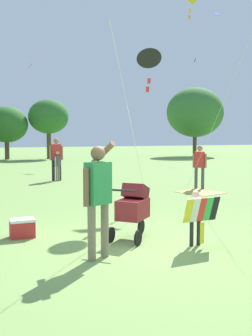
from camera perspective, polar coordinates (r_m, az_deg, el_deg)
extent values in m
plane|color=#75994C|center=(6.81, 2.81, -11.46)|extent=(120.00, 120.00, 0.00)
cylinder|color=brown|center=(32.97, -16.79, 2.44)|extent=(0.36, 0.36, 1.43)
ellipsoid|color=#2D6628|center=(32.97, -16.87, 6.02)|extent=(3.37, 3.03, 2.86)
cylinder|color=brown|center=(33.08, -11.06, 3.17)|extent=(0.36, 0.36, 2.14)
ellipsoid|color=#2D6628|center=(33.11, -11.12, 7.30)|extent=(3.28, 2.95, 2.79)
cylinder|color=brown|center=(37.38, 9.88, 3.16)|extent=(0.36, 0.36, 1.90)
ellipsoid|color=#387033|center=(37.43, 9.95, 7.92)|extent=(5.38, 4.85, 4.58)
cylinder|color=#232328|center=(7.04, 10.44, -9.03)|extent=(0.07, 0.07, 0.47)
cylinder|color=#232328|center=(6.95, 9.44, -9.18)|extent=(0.07, 0.07, 0.47)
cube|color=silver|center=(6.91, 9.99, -5.78)|extent=(0.21, 0.14, 0.35)
cylinder|color=beige|center=(6.99, 10.85, -5.88)|extent=(0.05, 0.05, 0.31)
cylinder|color=beige|center=(6.84, 9.11, -6.08)|extent=(0.05, 0.05, 0.31)
sphere|color=beige|center=(6.87, 10.02, -3.73)|extent=(0.12, 0.12, 0.12)
cube|color=black|center=(6.92, 12.65, -5.71)|extent=(0.14, 0.16, 0.42)
cube|color=green|center=(6.84, 11.78, -5.82)|extent=(0.14, 0.16, 0.42)
cube|color=red|center=(6.76, 10.88, -5.92)|extent=(0.14, 0.16, 0.42)
cube|color=white|center=(6.69, 9.97, -6.03)|extent=(0.14, 0.16, 0.42)
cube|color=yellow|center=(6.61, 9.03, -6.14)|extent=(0.14, 0.16, 0.42)
cube|color=yellow|center=(6.83, 10.93, -9.23)|extent=(0.08, 0.02, 0.36)
cylinder|color=#7F705B|center=(6.07, -4.98, -9.31)|extent=(0.12, 0.12, 0.86)
cylinder|color=#7F705B|center=(6.24, -3.10, -8.91)|extent=(0.12, 0.12, 0.86)
cube|color=#2D8C4C|center=(6.02, -4.06, -2.18)|extent=(0.44, 0.36, 0.64)
cylinder|color=brown|center=(5.88, -5.76, -2.80)|extent=(0.09, 0.09, 0.57)
cylinder|color=brown|center=(6.25, -3.36, 2.12)|extent=(0.29, 0.51, 0.40)
sphere|color=brown|center=(5.99, -4.09, 2.14)|extent=(0.22, 0.22, 0.22)
cylinder|color=black|center=(7.71, 2.20, -8.47)|extent=(0.23, 0.22, 0.28)
cylinder|color=black|center=(7.10, -2.19, -9.63)|extent=(0.23, 0.22, 0.28)
cylinder|color=black|center=(6.89, 1.75, -10.06)|extent=(0.23, 0.22, 0.28)
cube|color=maroon|center=(7.24, 0.98, -5.93)|extent=(0.77, 0.76, 0.36)
cube|color=maroon|center=(7.31, 1.37, -3.45)|extent=(0.59, 0.59, 0.35)
cylinder|color=black|center=(6.76, -0.53, -3.26)|extent=(0.36, 0.37, 0.04)
cone|color=black|center=(10.32, 3.34, 15.59)|extent=(0.76, 0.67, 0.44)
cube|color=red|center=(10.27, 3.35, 12.45)|extent=(0.09, 0.07, 0.14)
cube|color=red|center=(10.17, 3.13, 11.28)|extent=(0.09, 0.06, 0.14)
cylinder|color=silver|center=(8.16, 1.15, 4.29)|extent=(2.28, 3.31, 3.68)
cube|color=#F4A319|center=(14.89, 9.24, 21.51)|extent=(0.08, 0.03, 0.14)
cube|color=#F4A319|center=(14.82, 9.13, 20.71)|extent=(0.08, 0.05, 0.14)
cylinder|color=silver|center=(13.15, 14.54, 10.74)|extent=(0.88, 3.43, 6.63)
cube|color=blue|center=(27.61, 9.96, 15.12)|extent=(0.19, 0.39, 0.38)
cube|color=blue|center=(36.61, 12.97, 20.84)|extent=(0.41, 0.42, 0.40)
cube|color=purple|center=(36.39, -13.54, 14.30)|extent=(0.46, 0.63, 0.50)
cylinder|color=#4C4C51|center=(14.33, 10.07, -1.45)|extent=(0.11, 0.11, 0.76)
cylinder|color=#4C4C51|center=(14.29, 11.01, -1.48)|extent=(0.11, 0.11, 0.76)
cube|color=red|center=(14.25, 10.58, 1.20)|extent=(0.39, 0.38, 0.57)
cylinder|color=#A37556|center=(14.29, 9.76, 1.06)|extent=(0.08, 0.08, 0.51)
cylinder|color=#A37556|center=(14.22, 11.41, 1.02)|extent=(0.08, 0.08, 0.51)
sphere|color=#A37556|center=(14.23, 10.61, 2.82)|extent=(0.20, 0.20, 0.20)
cylinder|color=#232328|center=(16.92, -9.54, -0.31)|extent=(0.13, 0.13, 0.88)
cylinder|color=#232328|center=(16.86, -10.45, -0.34)|extent=(0.13, 0.13, 0.88)
cube|color=red|center=(16.84, -10.03, 2.29)|extent=(0.39, 0.24, 0.66)
cylinder|color=#A37556|center=(16.90, -9.24, 2.15)|extent=(0.10, 0.10, 0.59)
cylinder|color=#A37556|center=(16.79, -10.83, 2.11)|extent=(0.10, 0.10, 0.59)
sphere|color=#A37556|center=(16.83, -10.06, 3.87)|extent=(0.23, 0.23, 0.23)
cylinder|color=#7F705B|center=(16.71, -9.98, -0.83)|extent=(0.09, 0.09, 0.62)
cylinder|color=#7F705B|center=(16.88, -9.64, -0.77)|extent=(0.09, 0.09, 0.62)
cube|color=#4C4C56|center=(16.75, -9.83, 1.04)|extent=(0.31, 0.31, 0.46)
cylinder|color=tan|center=(16.61, -10.13, 0.89)|extent=(0.07, 0.07, 0.41)
cylinder|color=tan|center=(16.90, -9.53, 0.96)|extent=(0.07, 0.07, 0.41)
sphere|color=tan|center=(16.73, -9.85, 2.16)|extent=(0.16, 0.16, 0.16)
cube|color=gold|center=(13.44, 10.69, -3.47)|extent=(1.50, 1.60, 0.02)
cube|color=red|center=(7.70, -14.75, -8.57)|extent=(0.44, 0.32, 0.30)
cube|color=white|center=(7.66, -14.78, -7.29)|extent=(0.45, 0.33, 0.05)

